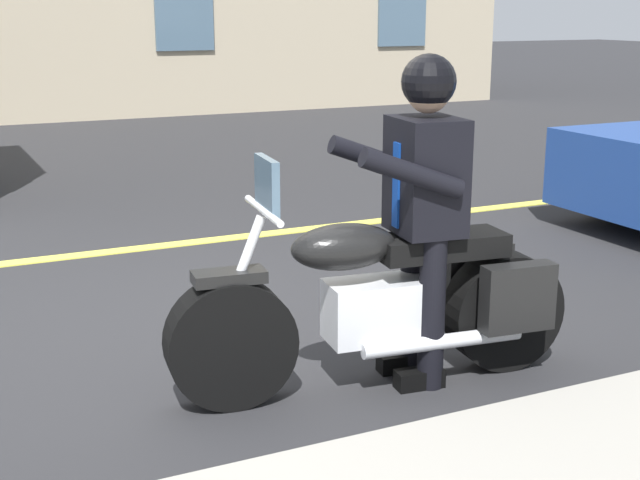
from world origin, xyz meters
TOP-DOWN VIEW (x-y plane):
  - ground_plane at (0.00, 0.00)m, footprint 80.00×80.00m
  - lane_center_stripe at (0.00, -2.00)m, footprint 60.00×0.16m
  - motorcycle_main at (-0.70, 1.27)m, footprint 2.22×0.76m
  - rider_main at (-0.89, 1.29)m, footprint 0.67×0.60m

SIDE VIEW (x-z plane):
  - ground_plane at x=0.00m, z-range 0.00..0.00m
  - lane_center_stripe at x=0.00m, z-range 0.00..0.01m
  - motorcycle_main at x=-0.70m, z-range -0.18..1.08m
  - rider_main at x=-0.89m, z-range 0.17..1.91m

